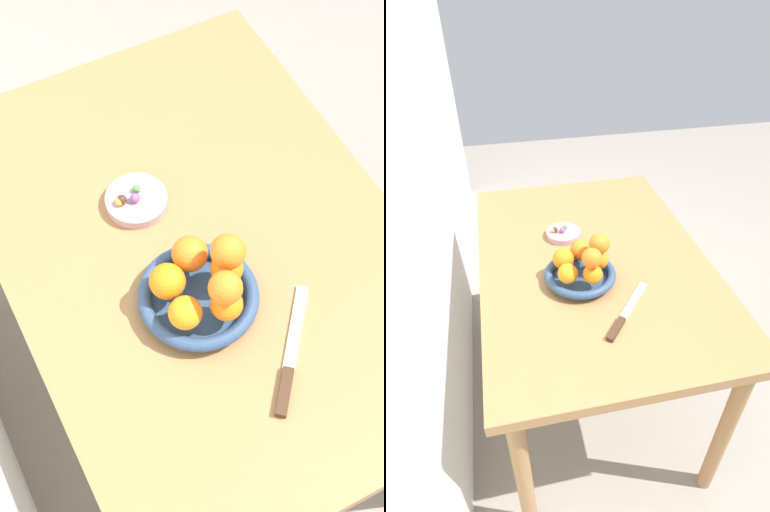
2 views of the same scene
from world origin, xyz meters
The scene contains 16 objects.
ground_plane centered at (0.00, 0.00, 0.00)m, with size 6.00×6.00×0.00m, color gray.
dining_table centered at (0.00, 0.00, 0.65)m, with size 1.10×0.76×0.74m.
fruit_bowl centered at (-0.11, 0.07, 0.76)m, with size 0.22×0.22×0.04m.
candy_dish centered at (0.14, 0.07, 0.75)m, with size 0.12×0.12×0.02m, color #B28C99.
orange_0 centered at (-0.15, 0.12, 0.81)m, with size 0.06×0.06×0.06m, color orange.
orange_1 centered at (-0.17, 0.04, 0.81)m, with size 0.06×0.06×0.06m, color orange.
orange_2 centered at (-0.11, 0.01, 0.81)m, with size 0.06×0.06×0.06m, color orange.
orange_3 centered at (-0.05, 0.05, 0.81)m, with size 0.07×0.07×0.07m, color orange.
orange_4 centered at (-0.08, 0.12, 0.81)m, with size 0.07×0.07×0.07m, color orange.
orange_5 centered at (-0.17, 0.05, 0.87)m, with size 0.06×0.06×0.06m, color orange.
orange_6 centered at (-0.11, 0.01, 0.87)m, with size 0.06×0.06×0.06m, color orange.
candy_ball_0 centered at (0.14, 0.11, 0.77)m, with size 0.02×0.02×0.02m, color gold.
candy_ball_1 centered at (0.14, 0.10, 0.77)m, with size 0.02×0.02×0.02m, color #472819.
candy_ball_2 centered at (0.16, 0.07, 0.77)m, with size 0.02×0.02×0.02m, color #4C9947.
candy_ball_3 centered at (0.14, 0.08, 0.77)m, with size 0.02×0.02×0.02m, color #8C4C99.
knife centered at (-0.29, -0.02, 0.75)m, with size 0.21×0.18×0.01m.
Camera 1 is at (-0.72, 0.39, 2.02)m, focal length 55.00 mm.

